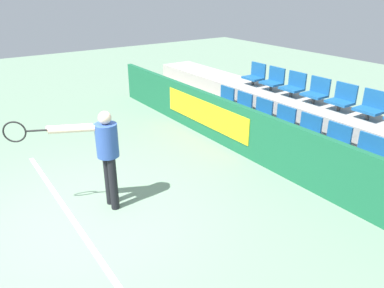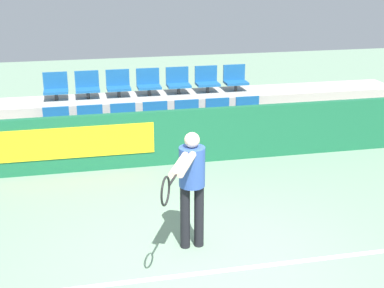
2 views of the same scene
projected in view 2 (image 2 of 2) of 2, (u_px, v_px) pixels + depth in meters
ground_plane at (208, 266)px, 6.73m from camera, size 30.00×30.00×0.00m
court_baseline at (211, 272)px, 6.58m from camera, size 5.39×0.08×0.01m
barrier_wall at (160, 138)px, 9.84m from camera, size 11.32×0.14×1.04m
bleacher_tier_front at (158, 143)px, 10.47m from camera, size 10.92×0.99×0.47m
bleacher_tier_middle at (150, 117)px, 11.31m from camera, size 10.92×0.99×0.93m
stadium_chair_0 at (57, 123)px, 10.04m from camera, size 0.48×0.37×0.54m
stadium_chair_1 at (91, 121)px, 10.17m from camera, size 0.48×0.37×0.54m
stadium_chair_2 at (124, 119)px, 10.29m from camera, size 0.48×0.37×0.54m
stadium_chair_3 at (156, 117)px, 10.42m from camera, size 0.48×0.37×0.54m
stadium_chair_4 at (188, 115)px, 10.55m from camera, size 0.48×0.37×0.54m
stadium_chair_5 at (218, 113)px, 10.67m from camera, size 0.48×0.37×0.54m
stadium_chair_6 at (249, 112)px, 10.80m from camera, size 0.48×0.37×0.54m
stadium_chair_7 at (56, 87)px, 10.80m from camera, size 0.48×0.37×0.54m
stadium_chair_8 at (87, 86)px, 10.93m from camera, size 0.48×0.37×0.54m
stadium_chair_9 at (118, 84)px, 11.05m from camera, size 0.48×0.37×0.54m
stadium_chair_10 at (149, 83)px, 11.18m from camera, size 0.48×0.37×0.54m
stadium_chair_11 at (178, 81)px, 11.30m from camera, size 0.48×0.37×0.54m
stadium_chair_12 at (207, 80)px, 11.43m from camera, size 0.48×0.37×0.54m
stadium_chair_13 at (235, 79)px, 11.56m from camera, size 0.48×0.37×0.54m
tennis_player at (191, 179)px, 6.78m from camera, size 0.78×1.48×1.60m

